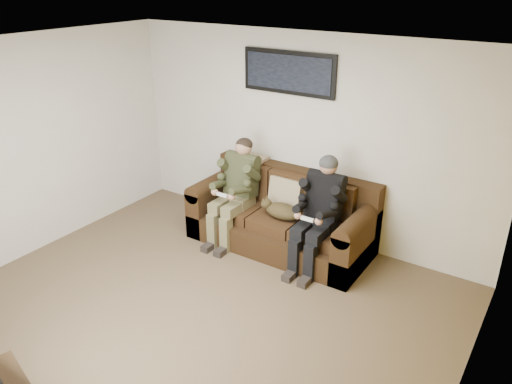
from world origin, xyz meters
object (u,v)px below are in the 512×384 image
Objects in this scene: cat at (282,211)px; framed_poster at (289,73)px; sofa at (283,218)px; person_right at (320,207)px; person_left at (236,185)px.

framed_poster is at bearing 116.03° from cat.
person_right is at bearing -17.99° from sofa.
framed_poster is at bearing 56.03° from person_left.
person_right is 0.54m from cat.
person_right is 2.00× the size of cat.
person_left is 1.05× the size of framed_poster.
sofa is 1.73× the size of person_right.
cat is 1.67m from framed_poster.
person_right reaches higher than person_left.
cat is (-0.51, 0.00, -0.19)m from person_right.
person_left is (-0.59, -0.19, 0.39)m from sofa.
person_left is at bearing -179.55° from cat.
cat is at bearing 0.45° from person_left.
framed_poster reaches higher than cat.
cat is at bearing 179.46° from person_right.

